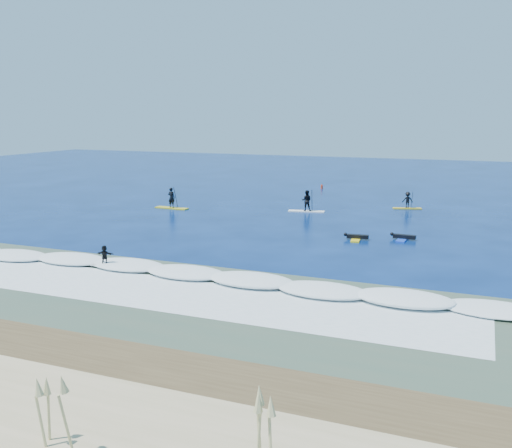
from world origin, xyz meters
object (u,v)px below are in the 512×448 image
at_px(sup_paddler_right, 407,201).
at_px(wave_surfer, 105,256).
at_px(sup_paddler_left, 172,201).
at_px(marker_buoy, 322,187).
at_px(prone_paddler_far, 403,237).
at_px(sup_paddler_center, 307,203).
at_px(prone_paddler_near, 356,237).

relative_size(sup_paddler_right, wave_surfer, 1.58).
height_order(sup_paddler_left, marker_buoy, sup_paddler_left).
relative_size(sup_paddler_right, prone_paddler_far, 1.18).
bearing_deg(sup_paddler_left, prone_paddler_far, -11.72).
xyz_separation_m(sup_paddler_center, wave_surfer, (-5.26, -23.11, -0.16)).
bearing_deg(prone_paddler_near, sup_paddler_center, 27.21).
xyz_separation_m(sup_paddler_center, prone_paddler_near, (6.76, -9.91, -0.71)).
bearing_deg(sup_paddler_right, marker_buoy, 117.73).
height_order(sup_paddler_left, wave_surfer, sup_paddler_left).
bearing_deg(sup_paddler_left, wave_surfer, -67.73).
xyz_separation_m(prone_paddler_near, wave_surfer, (-12.02, -13.20, 0.55)).
xyz_separation_m(sup_paddler_center, sup_paddler_right, (8.41, 5.16, -0.14)).
distance_m(sup_paddler_center, marker_buoy, 16.66).
distance_m(sup_paddler_right, prone_paddler_far, 13.94).
height_order(sup_paddler_left, prone_paddler_near, sup_paddler_left).
bearing_deg(wave_surfer, sup_paddler_left, 101.84).
bearing_deg(marker_buoy, prone_paddler_far, -62.69).
height_order(sup_paddler_center, marker_buoy, sup_paddler_center).
xyz_separation_m(prone_paddler_far, marker_buoy, (-12.94, 25.06, 0.11)).
distance_m(prone_paddler_near, wave_surfer, 17.86).
xyz_separation_m(sup_paddler_right, prone_paddler_near, (-1.65, -15.07, -0.57)).
bearing_deg(prone_paddler_near, prone_paddler_far, -75.85).
xyz_separation_m(sup_paddler_left, wave_surfer, (7.21, -20.10, -0.02)).
relative_size(prone_paddler_near, prone_paddler_far, 0.99).
distance_m(sup_paddler_center, sup_paddler_right, 9.87).
height_order(sup_paddler_center, sup_paddler_right, sup_paddler_center).
height_order(sup_paddler_left, sup_paddler_center, sup_paddler_left).
bearing_deg(prone_paddler_near, sup_paddler_right, -13.34).
bearing_deg(marker_buoy, sup_paddler_right, -44.36).
bearing_deg(sup_paddler_center, sup_paddler_left, -177.02).
relative_size(prone_paddler_near, marker_buoy, 3.64).
relative_size(sup_paddler_left, sup_paddler_right, 1.23).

